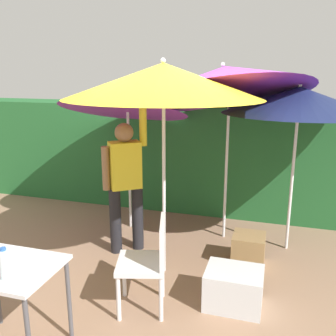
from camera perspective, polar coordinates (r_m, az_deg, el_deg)
ground_plane at (r=4.47m, az=-1.14°, el=-14.74°), size 24.00×24.00×0.00m
hedge_row at (r=5.98m, az=4.68°, el=1.53°), size 8.00×0.70×1.66m
umbrella_rainbow at (r=3.80m, az=-0.71°, el=13.04°), size 2.01×2.01×2.31m
umbrella_orange at (r=5.08m, az=-6.59°, el=10.15°), size 1.72×1.73×2.18m
umbrella_yellow at (r=4.61m, az=19.25°, el=9.68°), size 1.76×1.76×2.06m
umbrella_navy at (r=4.73m, az=8.81°, el=12.91°), size 2.18×2.10×2.64m
person_vendor at (r=4.52m, az=-6.47°, el=-1.58°), size 0.49×0.40×1.88m
chair_plastic at (r=3.56m, az=-2.93°, el=-13.64°), size 0.54×0.54×0.89m
cooler_box at (r=3.81m, az=9.94°, el=-17.50°), size 0.54×0.42×0.37m
crate_cardboard at (r=4.54m, az=12.12°, el=-12.02°), size 0.36×0.36×0.36m
folding_table at (r=3.22m, az=-23.32°, el=-14.91°), size 0.80×0.60×0.77m
bottle_water at (r=2.94m, az=-23.56°, el=-13.23°), size 0.07×0.07×0.24m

